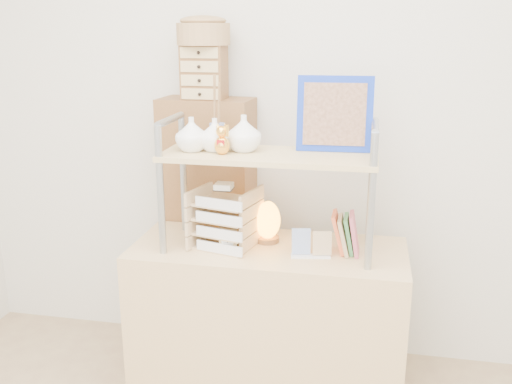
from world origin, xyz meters
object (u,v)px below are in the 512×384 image
Objects in this scene: cabinet at (209,230)px; letter_tray at (225,222)px; desk at (268,324)px; salt_lamp at (268,221)px.

cabinet is 0.48m from letter_tray.
desk is 0.53m from letter_tray.
letter_tray is (0.19, -0.40, 0.19)m from cabinet.
letter_tray is (-0.19, -0.03, 0.49)m from desk.
letter_tray reaches higher than salt_lamp.
cabinet is at bearing 135.46° from desk.
cabinet is 0.50m from salt_lamp.
salt_lamp is (0.17, 0.10, -0.02)m from letter_tray.
salt_lamp is at bearing 29.60° from letter_tray.
desk is at bearing -76.66° from salt_lamp.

